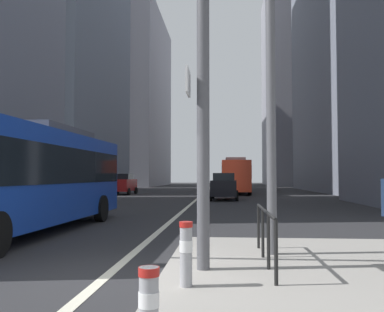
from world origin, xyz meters
name	(u,v)px	position (x,y,z in m)	size (l,w,h in m)	color
ground_plane	(192,203)	(0.00, 20.00, 0.00)	(160.00, 160.00, 0.00)	#28282B
lane_centre_line	(201,196)	(0.00, 30.00, 0.01)	(0.20, 80.00, 0.01)	beige
office_tower_left_far	(124,101)	(-16.00, 68.11, 15.28)	(13.81, 25.93, 30.56)	gray
office_tower_right_far	(305,84)	(17.00, 72.10, 18.71)	(13.80, 23.81, 37.42)	gray
city_bus_blue_oncoming	(26,173)	(-3.94, 5.27, 1.84)	(2.88, 11.44, 3.40)	#14389E
city_bus_red_receding	(235,175)	(3.06, 34.29, 1.84)	(2.78, 10.68, 3.40)	red
city_bus_red_distant	(234,175)	(3.35, 51.11, 1.84)	(2.71, 11.28, 3.40)	red
car_oncoming_mid	(123,184)	(-7.46, 32.28, 0.99)	(2.14, 4.07, 1.94)	maroon
car_receding_near	(224,186)	(2.04, 23.83, 0.99)	(2.15, 4.62, 1.94)	black
traffic_signal_gantry	(69,41)	(-0.72, 0.18, 4.16)	(7.08, 0.65, 6.00)	#515156
street_lamp_post	(270,7)	(3.02, 1.71, 5.28)	(5.50, 0.32, 8.00)	#56565B
bollard_left	(149,304)	(1.36, -3.25, 0.58)	(0.20, 0.20, 0.77)	#99999E
bollard_right	(186,250)	(1.49, -0.95, 0.67)	(0.20, 0.20, 0.93)	#99999E
pedestrian_railing	(265,225)	(2.80, 0.81, 0.84)	(0.06, 3.26, 0.98)	black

